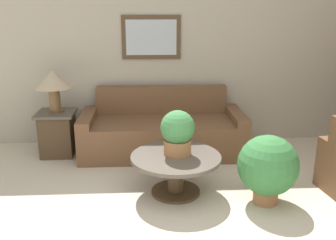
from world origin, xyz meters
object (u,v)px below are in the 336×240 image
(side_table, at_px, (58,133))
(potted_plant_floor, at_px, (268,167))
(table_lamp, at_px, (53,82))
(coffee_table, at_px, (176,166))
(couch_main, at_px, (163,132))
(potted_plant_on_table, at_px, (178,132))

(side_table, bearing_deg, potted_plant_floor, -31.06)
(potted_plant_floor, bearing_deg, table_lamp, 148.94)
(table_lamp, distance_m, potted_plant_floor, 2.93)
(potted_plant_floor, bearing_deg, coffee_table, 164.32)
(couch_main, height_order, side_table, couch_main)
(table_lamp, bearing_deg, potted_plant_floor, -31.06)
(couch_main, height_order, potted_plant_floor, couch_main)
(coffee_table, xyz_separation_m, potted_plant_on_table, (0.02, 0.04, 0.37))
(coffee_table, distance_m, side_table, 1.96)
(coffee_table, height_order, potted_plant_on_table, potted_plant_on_table)
(coffee_table, bearing_deg, potted_plant_floor, -15.68)
(coffee_table, bearing_deg, couch_main, 94.22)
(couch_main, distance_m, potted_plant_floor, 1.80)
(table_lamp, bearing_deg, side_table, -90.00)
(couch_main, xyz_separation_m, potted_plant_on_table, (0.11, -1.19, 0.40))
(couch_main, xyz_separation_m, side_table, (-1.44, -0.01, 0.02))
(couch_main, distance_m, side_table, 1.44)
(coffee_table, relative_size, potted_plant_floor, 1.33)
(table_lamp, xyz_separation_m, potted_plant_floor, (2.45, -1.48, -0.62))
(coffee_table, relative_size, potted_plant_on_table, 2.00)
(table_lamp, relative_size, potted_plant_on_table, 1.17)
(coffee_table, height_order, side_table, side_table)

